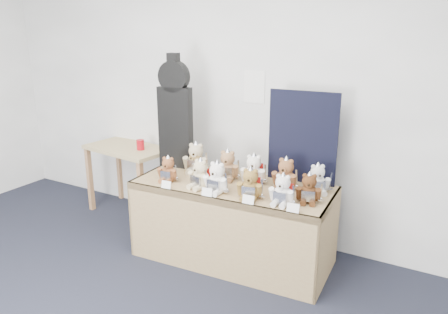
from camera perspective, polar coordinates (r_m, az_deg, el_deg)
The scene contains 22 objects.
room_shell at distance 4.10m, azimuth 3.97°, elevation 9.10°, with size 6.00×6.00×6.00m.
display_table at distance 3.73m, azimuth 0.68°, elevation -6.12°, with size 1.74×0.81×0.71m.
side_table at distance 4.82m, azimuth -12.42°, elevation -0.14°, with size 0.96×0.61×0.76m.
guitar_case at distance 4.09m, azimuth -6.41°, elevation 5.75°, with size 0.33×0.13×1.06m.
navy_board at distance 3.73m, azimuth 10.21°, elevation 2.50°, with size 0.59×0.02×0.79m, color black.
red_cup at distance 4.63m, azimuth -10.86°, elevation 1.59°, with size 0.08×0.08×0.11m, color #AE0B15.
teddy_front_far_left at distance 3.80m, azimuth -7.32°, elevation -1.71°, with size 0.21×0.18×0.25m.
teddy_front_left at distance 3.62m, azimuth -3.12°, elevation -2.38°, with size 0.23×0.21×0.28m.
teddy_front_centre at distance 3.51m, azimuth -0.95°, elevation -2.86°, with size 0.24×0.19×0.29m.
teddy_front_right at distance 3.40m, azimuth 3.45°, elevation -3.67°, with size 0.23×0.21×0.28m.
teddy_front_far_right at distance 3.32m, azimuth 7.64°, elevation -4.40°, with size 0.22×0.18×0.27m.
teddy_front_end at distance 3.39m, azimuth 11.03°, elevation -4.18°, with size 0.22×0.20×0.26m.
teddy_back_left at distance 4.00m, azimuth -3.69°, elevation -0.27°, with size 0.26×0.24×0.31m.
teddy_back_centre_left at distance 3.81m, azimuth 0.46°, elevation -1.22°, with size 0.25×0.22×0.30m.
teddy_back_centre_right at distance 3.72m, azimuth 3.88°, elevation -1.79°, with size 0.24×0.22×0.29m.
teddy_back_right at distance 3.62m, azimuth 8.03°, elevation -2.36°, with size 0.24×0.19×0.30m.
teddy_back_end at distance 3.59m, azimuth 12.11°, elevation -2.94°, with size 0.22×0.22×0.27m.
teddy_back_far_left at distance 4.00m, azimuth -3.79°, elevation -0.71°, with size 0.20×0.18×0.25m.
entry_card_a at distance 3.65m, azimuth -7.56°, elevation -3.61°, with size 0.09×0.00×0.06m, color white.
entry_card_b at distance 3.46m, azimuth -2.24°, elevation -4.60°, with size 0.09×0.00×0.07m, color white.
entry_card_c at distance 3.32m, azimuth 3.19°, elevation -5.57°, with size 0.09×0.00×0.07m, color white.
entry_card_d at distance 3.21m, azimuth 9.00°, elevation -6.58°, with size 0.09×0.00×0.07m, color white.
Camera 1 is at (1.92, -1.17, 2.01)m, focal length 35.00 mm.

